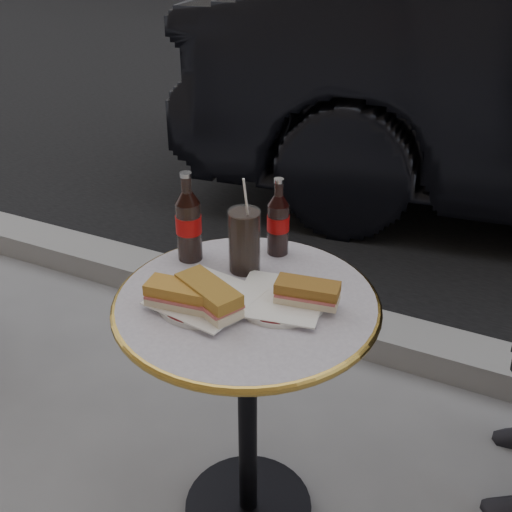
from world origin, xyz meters
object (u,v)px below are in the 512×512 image
at_px(bistro_table, 248,416).
at_px(cola_bottle_left, 188,217).
at_px(cola_glass, 244,241).
at_px(plate_right, 280,300).
at_px(plate_left, 205,300).
at_px(cola_bottle_right, 278,217).

distance_m(bistro_table, cola_bottle_left, 0.54).
distance_m(bistro_table, cola_glass, 0.47).
xyz_separation_m(bistro_table, plate_right, (0.08, 0.02, 0.37)).
xyz_separation_m(bistro_table, plate_left, (-0.08, -0.05, 0.37)).
relative_size(plate_right, cola_glass, 1.26).
bearing_deg(cola_bottle_right, cola_bottle_left, -146.51).
bearing_deg(bistro_table, plate_left, -145.60).
xyz_separation_m(bistro_table, cola_bottle_left, (-0.21, 0.10, 0.48)).
xyz_separation_m(bistro_table, cola_bottle_right, (-0.02, 0.23, 0.47)).
distance_m(plate_left, cola_bottle_right, 0.30).
bearing_deg(cola_glass, plate_right, -34.23).
height_order(cola_bottle_right, cola_glass, cola_bottle_right).
bearing_deg(cola_bottle_right, plate_right, -64.08).
bearing_deg(plate_right, cola_bottle_right, 115.92).
distance_m(plate_right, cola_glass, 0.19).
height_order(plate_right, cola_bottle_right, cola_bottle_right).
xyz_separation_m(plate_right, cola_bottle_right, (-0.10, 0.21, 0.10)).
relative_size(plate_right, cola_bottle_left, 0.87).
relative_size(bistro_table, plate_right, 3.57).
height_order(plate_left, cola_glass, cola_glass).
bearing_deg(cola_bottle_left, plate_left, -49.61).
distance_m(plate_left, plate_right, 0.17).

